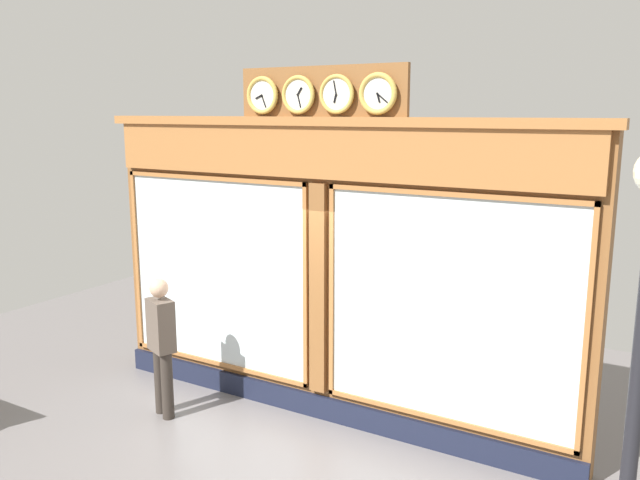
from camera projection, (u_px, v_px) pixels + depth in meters
The scene contains 2 objects.
shop_facade at pixel (325, 269), 7.53m from camera, with size 6.15×0.42×4.07m.
pedestrian at pixel (162, 341), 7.63m from camera, with size 0.42×0.34×1.69m.
Camera 1 is at (-3.68, 6.20, 3.59)m, focal length 36.46 mm.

